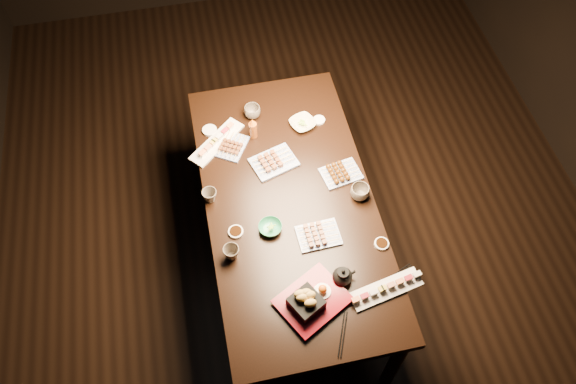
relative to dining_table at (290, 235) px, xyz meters
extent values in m
plane|color=black|center=(0.11, 0.25, -0.38)|extent=(5.00, 5.00, 0.00)
cube|color=black|center=(0.00, 0.00, 0.00)|extent=(1.18, 1.92, 0.75)
imported|color=#2D895E|center=(-0.14, -0.15, 0.39)|extent=(0.15, 0.15, 0.04)
imported|color=beige|center=(0.18, 0.51, 0.39)|extent=(0.19, 0.19, 0.04)
imported|color=brown|center=(-0.36, -0.26, 0.41)|extent=(0.10, 0.10, 0.08)
imported|color=brown|center=(0.37, -0.05, 0.42)|extent=(0.13, 0.13, 0.08)
imported|color=brown|center=(-0.42, 0.10, 0.41)|extent=(0.11, 0.11, 0.07)
imported|color=brown|center=(-0.09, 0.64, 0.41)|extent=(0.12, 0.12, 0.08)
cylinder|color=brown|center=(-0.11, 0.49, 0.45)|extent=(0.05, 0.05, 0.14)
cylinder|color=white|center=(-0.32, -0.13, 0.38)|extent=(0.10, 0.10, 0.01)
cylinder|color=white|center=(0.29, 0.52, 0.38)|extent=(0.10, 0.10, 0.01)
cylinder|color=white|center=(0.41, -0.35, 0.38)|extent=(0.10, 0.10, 0.01)
cylinder|color=white|center=(-0.36, 0.58, 0.38)|extent=(0.10, 0.10, 0.01)
camera|label=1|loc=(-0.35, -1.58, 2.93)|focal=35.00mm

